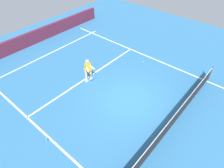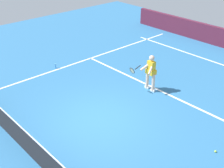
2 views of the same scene
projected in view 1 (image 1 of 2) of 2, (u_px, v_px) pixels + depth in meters
The scene contains 10 objects.
ground_plane at pixel (129, 100), 11.41m from camera, with size 26.28×26.28×0.00m, color teal.
court_back_wall at pixel (31, 38), 15.91m from camera, with size 14.08×0.24×1.06m, color #561E33.
baseline_marking at pixel (49, 54), 15.17m from camera, with size 10.08×0.10×0.01m, color white.
service_line_marking at pixel (89, 76), 13.03m from camera, with size 9.08×0.10×0.01m, color white.
sideline_left_marking at pixel (168, 65), 14.03m from camera, with size 0.10×18.22×0.01m, color white.
sideline_right_marking at pixel (68, 155), 8.79m from camera, with size 0.10×18.22×0.01m, color white.
court_net at pixel (175, 119), 9.77m from camera, with size 9.76×0.08×0.98m.
tennis_player at pixel (88, 70), 12.20m from camera, with size 0.83×0.92×1.55m.
tennis_ball_near at pixel (143, 61), 14.31m from camera, with size 0.07×0.07×0.07m, color #D1E533.
water_bottle at pixel (47, 140), 9.24m from camera, with size 0.07×0.07×0.24m, color #4C9EE5.
Camera 1 is at (6.78, 4.49, 8.12)m, focal length 31.95 mm.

